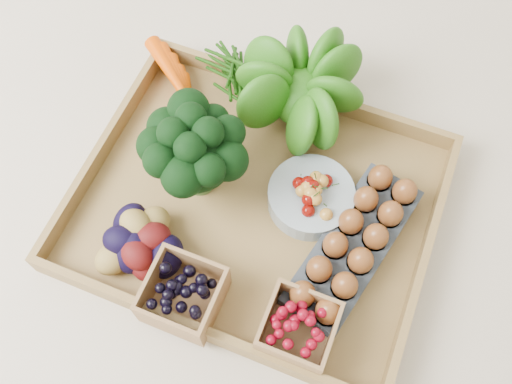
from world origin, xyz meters
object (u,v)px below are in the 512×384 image
at_px(broccoli, 196,164).
at_px(tray, 256,206).
at_px(egg_carton, 353,247).
at_px(cherry_bowl, 311,197).

bearing_deg(broccoli, tray, -1.44).
bearing_deg(broccoli, egg_carton, -4.54).
bearing_deg(broccoli, cherry_bowl, 10.69).
xyz_separation_m(cherry_bowl, egg_carton, (0.09, -0.05, -0.00)).
relative_size(tray, egg_carton, 2.04).
bearing_deg(tray, egg_carton, -6.38).
xyz_separation_m(broccoli, cherry_bowl, (0.18, 0.03, -0.05)).
distance_m(broccoli, cherry_bowl, 0.19).
bearing_deg(egg_carton, broccoli, -171.89).
height_order(cherry_bowl, egg_carton, cherry_bowl).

